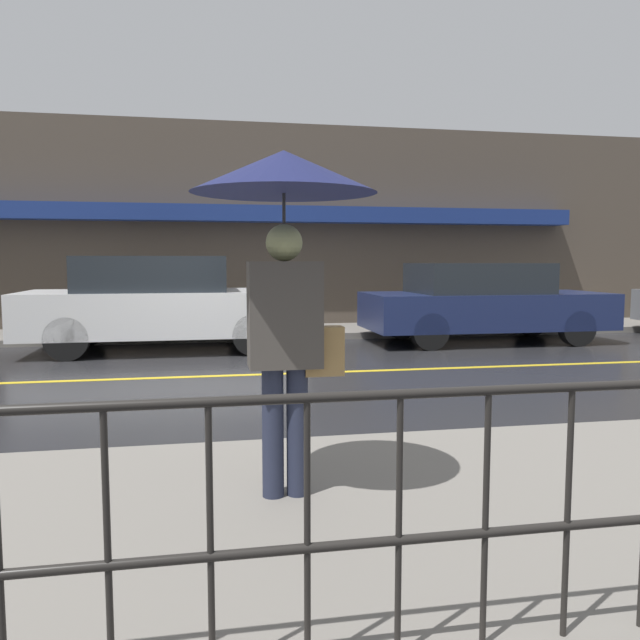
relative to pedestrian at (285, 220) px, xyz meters
name	(u,v)px	position (x,y,z in m)	size (l,w,h in m)	color
ground_plane	(217,376)	(-0.31, 4.81, -1.81)	(80.00, 80.00, 0.00)	#262628
sidewalk_near	(239,531)	(-0.31, -0.33, -1.75)	(28.00, 3.12, 0.13)	slate
sidewalk_far	(212,333)	(-0.31, 9.40, -1.75)	(28.00, 2.02, 0.13)	slate
lane_marking	(217,376)	(-0.31, 4.81, -1.81)	(25.20, 0.12, 0.01)	gold
building_storefront	(209,226)	(-0.31, 10.53, 0.53)	(28.00, 0.85, 4.63)	#4C4238
railing_foreground	(259,502)	(-0.31, -1.64, -1.06)	(12.00, 0.04, 0.99)	black
pedestrian	(285,220)	(0.00, 0.00, 0.00)	(1.10, 1.10, 2.09)	#23283D
car_white	(162,303)	(-1.19, 7.47, -0.97)	(4.73, 1.95, 1.65)	silver
car_navy	(483,302)	(4.82, 7.47, -1.03)	(4.62, 1.86, 1.53)	#19234C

